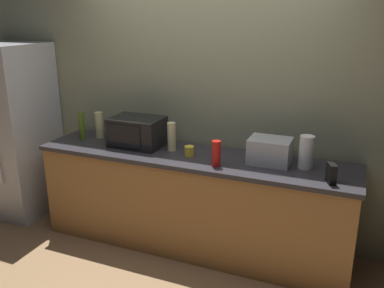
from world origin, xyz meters
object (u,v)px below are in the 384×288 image
refrigerator (13,130)px  bottle_olive_oil (82,126)px  toaster_oven (270,151)px  bottle_hand_soap (172,137)px  cordless_phone (331,173)px  mug_yellow (189,151)px  paper_towel_roll (306,152)px  bottle_vinegar (99,125)px  microwave (137,132)px  bottle_hot_sauce (216,153)px

refrigerator → bottle_olive_oil: bearing=1.9°
refrigerator → toaster_oven: size_ratio=5.29×
refrigerator → bottle_hand_soap: bearing=1.4°
cordless_phone → mug_yellow: cordless_phone is taller
paper_towel_roll → bottle_vinegar: bearing=177.7°
bottle_olive_oil → bottle_hand_soap: (0.96, 0.02, -0.00)m
toaster_oven → cordless_phone: 0.56m
microwave → bottle_olive_oil: bearing=-178.1°
bottle_hot_sauce → bottle_olive_oil: bearing=172.2°
cordless_phone → refrigerator: bearing=155.0°
cordless_phone → bottle_hot_sauce: bottle_hot_sauce is taller
bottle_vinegar → bottle_hot_sauce: bearing=-12.8°
bottle_hot_sauce → bottle_vinegar: 1.37m
refrigerator → bottle_hot_sauce: refrigerator is taller
refrigerator → mug_yellow: refrigerator is taller
toaster_oven → paper_towel_roll: (0.29, -0.01, 0.03)m
bottle_hot_sauce → mug_yellow: 0.33m
paper_towel_roll → mug_yellow: bearing=-175.3°
bottle_hand_soap → cordless_phone: bearing=-9.4°
microwave → bottle_hand_soap: (0.36, -0.00, -0.01)m
bottle_hot_sauce → bottle_hand_soap: (-0.50, 0.22, 0.02)m
toaster_oven → bottle_hand_soap: 0.89m
bottle_olive_oil → bottle_hot_sauce: bearing=-7.8°
toaster_oven → paper_towel_roll: size_ratio=1.26×
refrigerator → toaster_oven: bearing=1.3°
paper_towel_roll → cordless_phone: paper_towel_roll is taller
bottle_hot_sauce → bottle_vinegar: bottle_vinegar is taller
microwave → bottle_olive_oil: 0.61m
cordless_phone → mug_yellow: 1.20m
bottle_hot_sauce → mug_yellow: bottle_hot_sauce is taller
bottle_olive_oil → refrigerator: bearing=-178.1°
bottle_hand_soap → bottle_olive_oil: bearing=-179.0°
microwave → paper_towel_roll: same height
bottle_vinegar → bottle_olive_oil: bearing=-142.2°
microwave → paper_towel_roll: (1.53, 0.00, 0.00)m
cordless_phone → paper_towel_roll: bearing=110.7°
toaster_oven → bottle_hot_sauce: (-0.39, -0.23, 0.00)m
microwave → mug_yellow: size_ratio=5.53×
microwave → cordless_phone: (1.75, -0.23, -0.06)m
paper_towel_roll → bottle_vinegar: paper_towel_roll is taller
microwave → cordless_phone: 1.77m
cordless_phone → bottle_hot_sauce: size_ratio=0.71×
bottle_vinegar → toaster_oven: bearing=-2.3°
microwave → bottle_hot_sauce: microwave is taller
toaster_oven → bottle_vinegar: 1.72m
bottle_hand_soap → refrigerator: bearing=-178.6°
toaster_oven → mug_yellow: toaster_oven is taller
bottle_hand_soap → mug_yellow: size_ratio=2.99×
microwave → bottle_hot_sauce: (0.86, -0.22, -0.03)m
cordless_phone → bottle_hand_soap: size_ratio=0.58×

